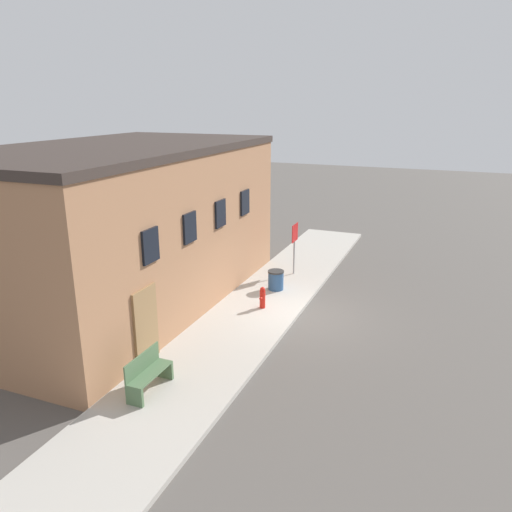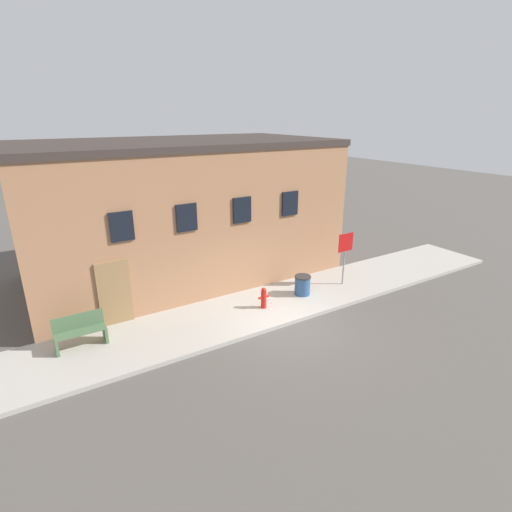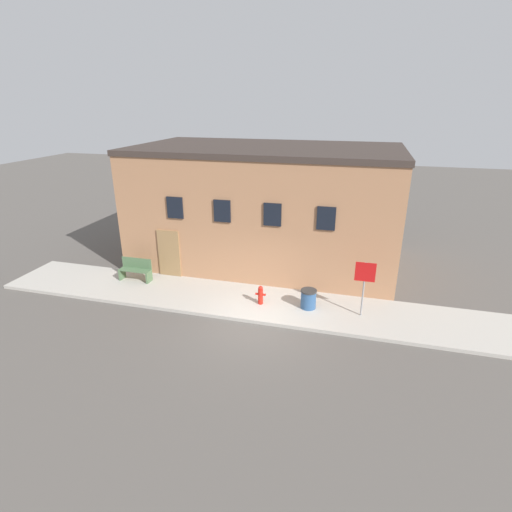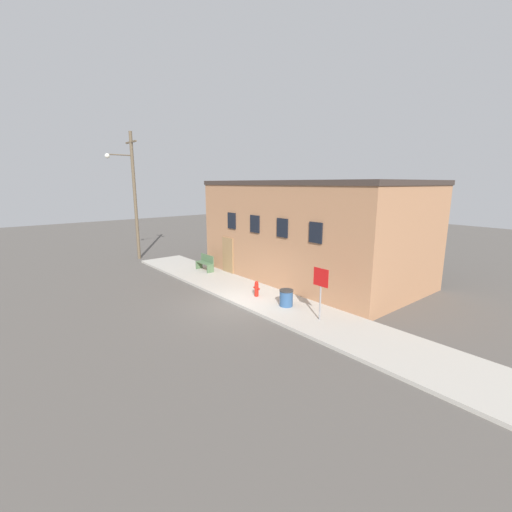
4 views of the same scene
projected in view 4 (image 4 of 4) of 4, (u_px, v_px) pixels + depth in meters
name	position (u px, v px, depth m)	size (l,w,h in m)	color
ground_plane	(236.00, 306.00, 15.13)	(80.00, 80.00, 0.00)	#56514C
sidewalk	(260.00, 297.00, 16.00)	(21.76, 2.84, 0.13)	#B2ADA3
brick_building	(311.00, 230.00, 19.14)	(11.87, 6.59, 5.45)	#A87551
fire_hydrant	(257.00, 289.00, 15.89)	(0.40, 0.19, 0.74)	red
stop_sign	(321.00, 284.00, 12.93)	(0.70, 0.06, 2.05)	gray
bench	(205.00, 263.00, 20.62)	(1.37, 0.44, 0.95)	#4C6B47
trash_bin	(286.00, 298.00, 14.65)	(0.59, 0.59, 0.72)	#2D517F
utility_pole	(133.00, 192.00, 23.52)	(1.80, 1.88, 8.70)	brown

